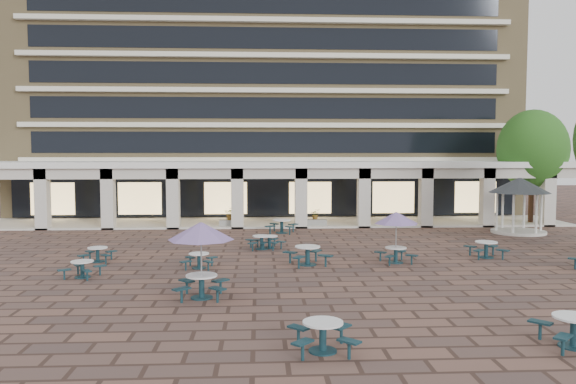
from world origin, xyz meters
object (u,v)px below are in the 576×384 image
at_px(picnic_table_2, 574,329).
at_px(planter_right, 316,220).
at_px(gazebo, 519,192).
at_px(picnic_table_1, 323,334).
at_px(picnic_table_0, 82,268).
at_px(planter_left, 230,219).

distance_m(picnic_table_2, planter_right, 24.28).
bearing_deg(planter_right, gazebo, -16.40).
xyz_separation_m(picnic_table_1, picnic_table_2, (6.51, 0.00, 0.02)).
bearing_deg(picnic_table_1, picnic_table_0, 133.23).
relative_size(picnic_table_0, picnic_table_1, 0.98).
bearing_deg(planter_right, planter_left, 180.00).
relative_size(gazebo, planter_right, 2.47).
bearing_deg(picnic_table_1, picnic_table_2, -1.18).
distance_m(gazebo, planter_right, 13.08).
xyz_separation_m(picnic_table_2, gazebo, (8.09, 20.26, 2.11)).
height_order(picnic_table_1, planter_left, planter_left).
distance_m(picnic_table_0, picnic_table_1, 12.44).
bearing_deg(picnic_table_1, planter_right, 83.52).
relative_size(picnic_table_2, planter_left, 1.24).
height_order(gazebo, planter_right, gazebo).
bearing_deg(picnic_table_2, planter_right, 101.75).
bearing_deg(picnic_table_0, planter_left, 84.32).
distance_m(picnic_table_0, planter_left, 15.88).
distance_m(picnic_table_0, planter_right, 18.57).
bearing_deg(picnic_table_1, gazebo, 53.04).
bearing_deg(picnic_table_0, gazebo, 39.32).
distance_m(gazebo, planter_left, 18.61).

